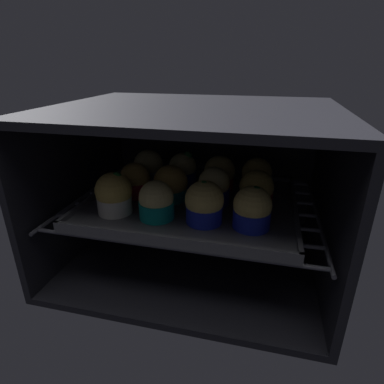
{
  "coord_description": "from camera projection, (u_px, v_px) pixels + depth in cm",
  "views": [
    {
      "loc": [
        15.15,
        -41.99,
        44.22
      ],
      "look_at": [
        0.0,
        20.09,
        17.3
      ],
      "focal_mm": 29.36,
      "sensor_mm": 36.0,
      "label": 1
    }
  ],
  "objects": [
    {
      "name": "muffin_row1_col2",
      "position": [
        214.0,
        187.0,
        0.67
      ],
      "size": [
        6.99,
        6.99,
        8.23
      ],
      "color": "#1928B7",
      "rests_on": "baking_tray"
    },
    {
      "name": "baking_tray",
      "position": [
        192.0,
        203.0,
        0.7
      ],
      "size": [
        44.95,
        35.81,
        2.2
      ],
      "color": "#4C4C51",
      "rests_on": "oven_rack"
    },
    {
      "name": "muffin_row2_col3",
      "position": [
        257.0,
        176.0,
        0.74
      ],
      "size": [
        7.04,
        7.04,
        8.14
      ],
      "color": "red",
      "rests_on": "baking_tray"
    },
    {
      "name": "muffin_row2_col1",
      "position": [
        183.0,
        170.0,
        0.78
      ],
      "size": [
        6.99,
        6.99,
        8.52
      ],
      "color": "#1928B7",
      "rests_on": "baking_tray"
    },
    {
      "name": "muffin_row1_col3",
      "position": [
        256.0,
        191.0,
        0.66
      ],
      "size": [
        7.18,
        7.18,
        8.22
      ],
      "color": "red",
      "rests_on": "baking_tray"
    },
    {
      "name": "muffin_row0_col0",
      "position": [
        114.0,
        194.0,
        0.63
      ],
      "size": [
        7.42,
        7.42,
        8.73
      ],
      "color": "silver",
      "rests_on": "baking_tray"
    },
    {
      "name": "muffin_row1_col1",
      "position": [
        171.0,
        184.0,
        0.7
      ],
      "size": [
        7.62,
        7.62,
        7.91
      ],
      "color": "#0C8C84",
      "rests_on": "baking_tray"
    },
    {
      "name": "muffin_row1_col0",
      "position": [
        135.0,
        181.0,
        0.72
      ],
      "size": [
        6.99,
        6.99,
        7.76
      ],
      "color": "red",
      "rests_on": "baking_tray"
    },
    {
      "name": "oven_cavity",
      "position": [
        198.0,
        183.0,
        0.75
      ],
      "size": [
        59.0,
        47.0,
        37.0
      ],
      "color": "black",
      "rests_on": "ground"
    },
    {
      "name": "muffin_row0_col1",
      "position": [
        156.0,
        202.0,
        0.61
      ],
      "size": [
        6.99,
        6.99,
        7.74
      ],
      "color": "#0C8C84",
      "rests_on": "baking_tray"
    },
    {
      "name": "oven_rack",
      "position": [
        194.0,
        204.0,
        0.72
      ],
      "size": [
        54.8,
        42.0,
        0.8
      ],
      "color": "#51515B",
      "rests_on": "oven_cavity"
    },
    {
      "name": "muffin_row2_col0",
      "position": [
        148.0,
        167.0,
        0.8
      ],
      "size": [
        7.4,
        7.4,
        8.26
      ],
      "color": "silver",
      "rests_on": "baking_tray"
    },
    {
      "name": "muffin_row2_col2",
      "position": [
        219.0,
        174.0,
        0.76
      ],
      "size": [
        7.53,
        7.53,
        8.15
      ],
      "color": "red",
      "rests_on": "baking_tray"
    },
    {
      "name": "muffin_row0_col2",
      "position": [
        204.0,
        204.0,
        0.6
      ],
      "size": [
        7.45,
        7.45,
        8.52
      ],
      "color": "#1928B7",
      "rests_on": "baking_tray"
    },
    {
      "name": "muffin_row0_col3",
      "position": [
        252.0,
        209.0,
        0.58
      ],
      "size": [
        7.14,
        7.14,
        8.21
      ],
      "color": "#1928B7",
      "rests_on": "baking_tray"
    }
  ]
}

